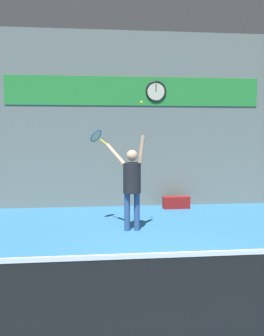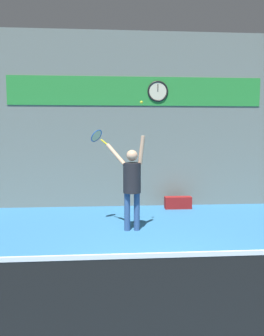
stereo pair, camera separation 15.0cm
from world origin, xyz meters
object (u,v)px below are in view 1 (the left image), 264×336
at_px(tennis_ball, 142,102).
at_px(equipment_bag, 176,202).
at_px(tennis_player, 132,180).
at_px(tennis_racket, 97,136).
at_px(scoreboard_clock, 156,91).

distance_m(tennis_ball, equipment_bag, 3.58).
relative_size(tennis_player, tennis_ball, 32.01).
xyz_separation_m(tennis_player, tennis_ball, (0.20, -0.11, 1.67)).
xyz_separation_m(tennis_player, tennis_racket, (-0.76, 0.46, 0.96)).
distance_m(tennis_racket, tennis_ball, 1.32).
height_order(tennis_racket, tennis_ball, tennis_ball).
bearing_deg(tennis_racket, scoreboard_clock, 49.22).
bearing_deg(tennis_player, tennis_ball, -28.38).
bearing_deg(tennis_racket, equipment_bag, 34.68).
relative_size(tennis_racket, tennis_ball, 6.74).
xyz_separation_m(tennis_player, equipment_bag, (1.47, 2.00, -0.94)).
xyz_separation_m(tennis_racket, tennis_ball, (0.95, -0.56, 0.71)).
height_order(scoreboard_clock, tennis_player, scoreboard_clock).
distance_m(scoreboard_clock, tennis_player, 3.40).
bearing_deg(scoreboard_clock, tennis_racket, -130.78).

